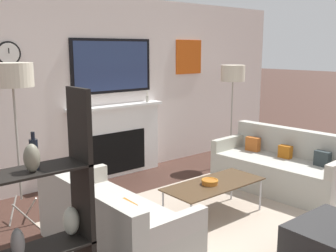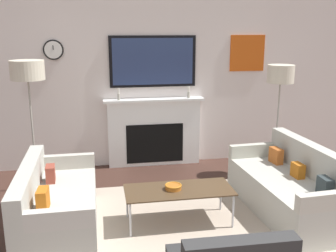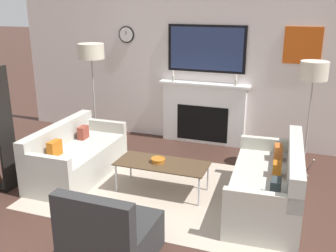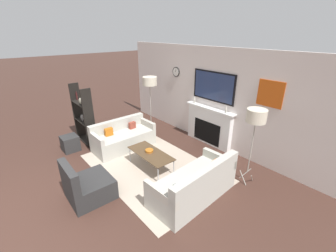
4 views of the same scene
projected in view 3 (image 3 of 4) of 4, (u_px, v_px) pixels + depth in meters
fireplace_wall at (206, 74)px, 6.89m from camera, size 7.31×0.28×2.70m
area_rug at (164, 190)px, 5.36m from camera, size 3.37×2.27×0.01m
couch_left at (76, 158)px, 5.72m from camera, size 0.80×1.69×0.77m
couch_right at (269, 186)px, 4.83m from camera, size 0.91×1.84×0.83m
armchair at (110, 238)px, 3.84m from camera, size 0.80×0.83×0.84m
coffee_table at (162, 165)px, 5.22m from camera, size 1.23×0.53×0.42m
decorative_bowl at (158, 160)px, 5.23m from camera, size 0.19×0.19×0.06m
floor_lamp_left at (91, 53)px, 6.56m from camera, size 0.44×0.44×1.80m
floor_lamp_right at (314, 72)px, 5.46m from camera, size 0.39×0.39×1.68m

